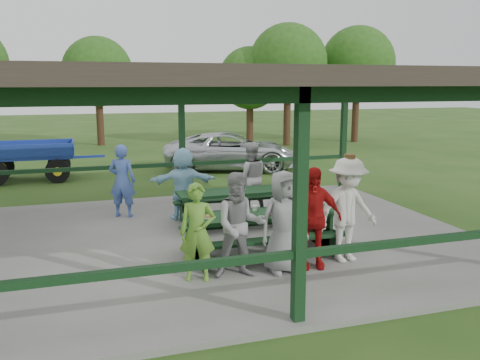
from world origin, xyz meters
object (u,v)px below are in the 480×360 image
object	(u,v)px
spectator_grey	(250,177)
spectator_lblue	(183,183)
picnic_table_far	(237,203)
contestant_green	(197,232)
picnic_table_near	(262,228)
contestant_red	(312,218)
spectator_blue	(122,181)
farm_trailer	(29,160)
contestant_grey_left	(240,226)
pickup_truck	(231,151)
contestant_white_fedora	(347,210)
contestant_grey_mid	(284,222)

from	to	relation	value
spectator_grey	spectator_lblue	bearing A→B (deg)	14.40
picnic_table_far	contestant_green	size ratio (longest dim) A/B	1.67
picnic_table_near	contestant_red	world-z (taller)	contestant_red
picnic_table_near	spectator_blue	distance (m)	4.04
picnic_table_near	spectator_lblue	size ratio (longest dim) A/B	1.70
farm_trailer	contestant_grey_left	bearing A→B (deg)	-68.84
picnic_table_near	spectator_grey	bearing A→B (deg)	75.33
picnic_table_near	pickup_truck	world-z (taller)	pickup_truck
picnic_table_near	pickup_truck	size ratio (longest dim) A/B	0.57
picnic_table_far	spectator_blue	distance (m)	2.72
pickup_truck	farm_trailer	world-z (taller)	pickup_truck
contestant_green	contestant_grey_left	distance (m)	0.67
picnic_table_near	contestant_red	size ratio (longest dim) A/B	1.63
contestant_red	contestant_green	bearing A→B (deg)	-167.42
contestant_grey_left	pickup_truck	distance (m)	10.74
picnic_table_near	spectator_grey	xyz separation A→B (m)	(0.77, 2.92, 0.36)
spectator_grey	contestant_green	bearing A→B (deg)	70.90
picnic_table_far	spectator_grey	bearing A→B (deg)	56.04
spectator_lblue	spectator_grey	world-z (taller)	spectator_grey
picnic_table_near	contestant_red	xyz separation A→B (m)	(0.55, -0.88, 0.37)
contestant_red	contestant_white_fedora	world-z (taller)	contestant_white_fedora
picnic_table_far	spectator_blue	xyz separation A→B (m)	(-2.30, 1.40, 0.37)
farm_trailer	spectator_grey	bearing A→B (deg)	-49.69
farm_trailer	picnic_table_near	bearing A→B (deg)	-63.36
picnic_table_near	contestant_grey_left	distance (m)	1.23
pickup_truck	picnic_table_far	bearing A→B (deg)	-179.36
picnic_table_far	contestant_grey_mid	world-z (taller)	contestant_grey_mid
contestant_red	spectator_blue	size ratio (longest dim) A/B	1.01
pickup_truck	farm_trailer	bearing A→B (deg)	106.66
contestant_green	contestant_grey_left	bearing A→B (deg)	10.47
picnic_table_near	picnic_table_far	world-z (taller)	same
contestant_red	farm_trailer	bearing A→B (deg)	130.15
contestant_grey_mid	farm_trailer	distance (m)	11.32
picnic_table_near	contestant_grey_mid	distance (m)	1.00
picnic_table_near	spectator_blue	xyz separation A→B (m)	(-2.16, 3.40, 0.36)
contestant_grey_mid	contestant_white_fedora	world-z (taller)	contestant_white_fedora
picnic_table_far	farm_trailer	world-z (taller)	farm_trailer
contestant_red	spectator_blue	distance (m)	5.07
contestant_grey_mid	spectator_grey	bearing A→B (deg)	75.50
picnic_table_far	contestant_green	xyz separation A→B (m)	(-1.52, -2.86, 0.30)
contestant_red	spectator_lblue	bearing A→B (deg)	124.18
contestant_green	farm_trailer	size ratio (longest dim) A/B	0.40
contestant_grey_mid	spectator_blue	world-z (taller)	spectator_blue
picnic_table_near	picnic_table_far	size ratio (longest dim) A/B	1.08
contestant_grey_left	pickup_truck	size ratio (longest dim) A/B	0.34
picnic_table_near	spectator_blue	world-z (taller)	spectator_blue
spectator_blue	contestant_grey_left	bearing A→B (deg)	131.57
picnic_table_near	contestant_green	bearing A→B (deg)	-148.05
contestant_green	spectator_grey	bearing A→B (deg)	77.40
spectator_blue	farm_trailer	size ratio (longest dim) A/B	0.43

